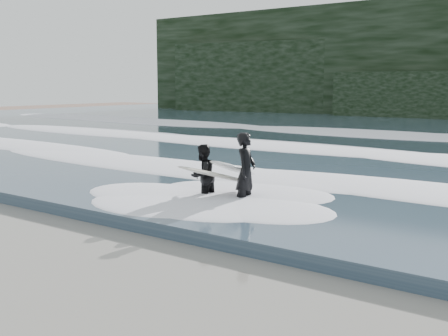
{
  "coord_description": "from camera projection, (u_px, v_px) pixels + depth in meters",
  "views": [
    {
      "loc": [
        8.36,
        -4.91,
        3.03
      ],
      "look_at": [
        0.37,
        5.95,
        1.0
      ],
      "focal_mm": 45.0,
      "sensor_mm": 36.0,
      "label": 1
    }
  ],
  "objects": [
    {
      "name": "surfer_left",
      "position": [
        244.0,
        171.0,
        13.52
      ],
      "size": [
        1.09,
        2.11,
        1.88
      ],
      "color": "black",
      "rests_on": "ground"
    },
    {
      "name": "foam_mid",
      "position": [
        368.0,
        151.0,
        21.94
      ],
      "size": [
        60.0,
        4.0,
        0.24
      ],
      "primitive_type": "ellipsoid",
      "color": "white",
      "rests_on": "sea"
    },
    {
      "name": "foam_far",
      "position": [
        436.0,
        134.0,
        29.1
      ],
      "size": [
        60.0,
        4.8,
        0.3
      ],
      "primitive_type": "ellipsoid",
      "color": "white",
      "rests_on": "sea"
    },
    {
      "name": "foam_near",
      "position": [
        276.0,
        175.0,
        16.37
      ],
      "size": [
        60.0,
        3.2,
        0.2
      ],
      "primitive_type": "ellipsoid",
      "color": "white",
      "rests_on": "sea"
    },
    {
      "name": "surfer_right",
      "position": [
        205.0,
        176.0,
        13.8
      ],
      "size": [
        1.42,
        2.16,
        1.56
      ],
      "color": "black",
      "rests_on": "ground"
    }
  ]
}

